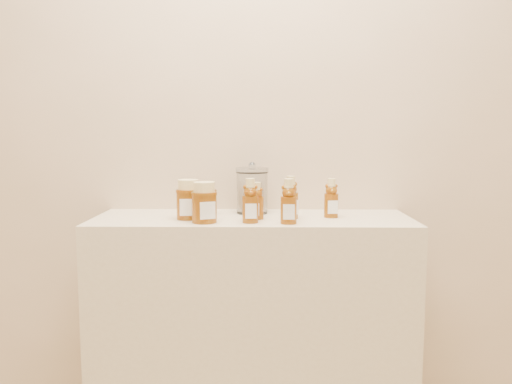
# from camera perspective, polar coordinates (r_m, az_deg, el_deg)

# --- Properties ---
(wall_back) EXTENTS (3.50, 0.02, 2.70)m
(wall_back) POSITION_cam_1_polar(r_m,az_deg,el_deg) (2.07, -0.31, 10.42)
(wall_back) COLOR tan
(wall_back) RESTS_ON ground
(display_table) EXTENTS (1.20, 0.40, 0.90)m
(display_table) POSITION_cam_1_polar(r_m,az_deg,el_deg) (2.02, -0.42, -15.61)
(display_table) COLOR beige
(display_table) RESTS_ON ground
(bear_bottle_back_left) EXTENTS (0.07, 0.07, 0.16)m
(bear_bottle_back_left) POSITION_cam_1_polar(r_m,az_deg,el_deg) (1.84, 0.11, -0.73)
(bear_bottle_back_left) COLOR #693308
(bear_bottle_back_left) RESTS_ON display_table
(bear_bottle_back_mid) EXTENTS (0.08, 0.08, 0.18)m
(bear_bottle_back_mid) POSITION_cam_1_polar(r_m,az_deg,el_deg) (1.86, 3.96, -0.29)
(bear_bottle_back_mid) COLOR #693308
(bear_bottle_back_mid) RESTS_ON display_table
(bear_bottle_back_right) EXTENTS (0.06, 0.06, 0.17)m
(bear_bottle_back_right) POSITION_cam_1_polar(r_m,az_deg,el_deg) (1.90, 8.60, -0.39)
(bear_bottle_back_right) COLOR #693308
(bear_bottle_back_right) RESTS_ON display_table
(bear_bottle_front_left) EXTENTS (0.07, 0.07, 0.18)m
(bear_bottle_front_left) POSITION_cam_1_polar(r_m,az_deg,el_deg) (1.77, -0.66, -0.66)
(bear_bottle_front_left) COLOR #693308
(bear_bottle_front_left) RESTS_ON display_table
(bear_bottle_front_right) EXTENTS (0.06, 0.06, 0.18)m
(bear_bottle_front_right) POSITION_cam_1_polar(r_m,az_deg,el_deg) (1.75, 3.76, -0.72)
(bear_bottle_front_right) COLOR #693308
(bear_bottle_front_right) RESTS_ON display_table
(honey_jar_left) EXTENTS (0.10, 0.10, 0.15)m
(honey_jar_left) POSITION_cam_1_polar(r_m,az_deg,el_deg) (1.86, -7.72, -0.84)
(honey_jar_left) COLOR #693308
(honey_jar_left) RESTS_ON display_table
(honey_jar_back) EXTENTS (0.09, 0.09, 0.13)m
(honey_jar_back) POSITION_cam_1_polar(r_m,az_deg,el_deg) (1.96, -5.70, -0.70)
(honey_jar_back) COLOR #693308
(honey_jar_back) RESTS_ON display_table
(honey_jar_front) EXTENTS (0.12, 0.12, 0.15)m
(honey_jar_front) POSITION_cam_1_polar(r_m,az_deg,el_deg) (1.78, -5.94, -1.18)
(honey_jar_front) COLOR #693308
(honey_jar_front) RESTS_ON display_table
(glass_canister) EXTENTS (0.14, 0.14, 0.20)m
(glass_canister) POSITION_cam_1_polar(r_m,az_deg,el_deg) (1.97, -0.45, 0.39)
(glass_canister) COLOR white
(glass_canister) RESTS_ON display_table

